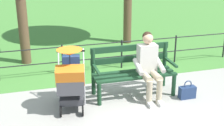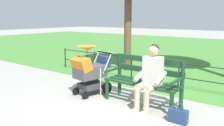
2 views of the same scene
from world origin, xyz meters
The scene contains 7 objects.
ground_plane centered at (0.00, 0.00, 0.00)m, with size 60.00×60.00×0.00m, color #9E9B93.
grass_lawn centered at (0.00, -8.80, 0.00)m, with size 40.00×16.00×0.01m, color #478438.
park_bench centered at (-0.48, -0.12, 0.53)m, with size 1.60×0.61×0.96m.
person_on_bench centered at (-0.73, 0.11, 0.68)m, with size 0.53×0.74×1.28m.
stroller centered at (0.78, 0.19, 0.59)m, with size 0.65×0.96×1.15m.
handbag centered at (-1.43, 0.39, 0.13)m, with size 0.32×0.14×0.37m.
park_fence centered at (0.00, -1.50, 0.42)m, with size 7.07×0.04×0.70m.
Camera 1 is at (1.52, 5.36, 2.81)m, focal length 51.31 mm.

